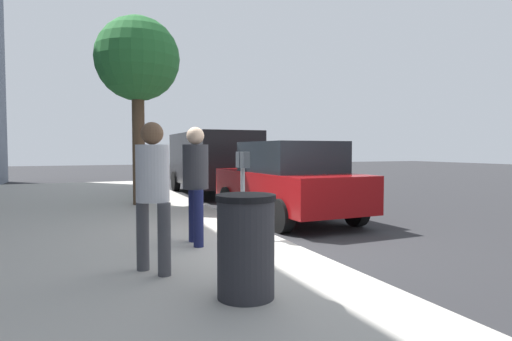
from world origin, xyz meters
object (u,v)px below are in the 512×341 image
(parking_meter, at_px, (243,176))
(parked_van_far, at_px, (212,159))
(pedestrian_at_meter, at_px, (196,175))
(pedestrian_bystander, at_px, (153,184))
(street_tree, at_px, (137,61))
(trash_bin, at_px, (246,246))
(parked_sedan_near, at_px, (287,180))

(parking_meter, height_order, parked_van_far, parked_van_far)
(pedestrian_at_meter, relative_size, parked_van_far, 0.34)
(pedestrian_bystander, height_order, street_tree, street_tree)
(trash_bin, bearing_deg, parked_sedan_near, -30.96)
(pedestrian_bystander, bearing_deg, trash_bin, -90.32)
(parked_sedan_near, relative_size, parked_van_far, 0.85)
(parking_meter, height_order, street_tree, street_tree)
(parking_meter, bearing_deg, pedestrian_bystander, 130.83)
(parked_sedan_near, distance_m, parked_van_far, 5.94)
(parking_meter, xyz_separation_m, parked_van_far, (8.14, -1.93, 0.09))
(parked_sedan_near, height_order, trash_bin, parked_sedan_near)
(trash_bin, bearing_deg, pedestrian_at_meter, -3.60)
(pedestrian_at_meter, height_order, trash_bin, pedestrian_at_meter)
(pedestrian_bystander, xyz_separation_m, street_tree, (6.51, -0.69, 2.69))
(parked_van_far, bearing_deg, pedestrian_bystander, 159.39)
(parked_sedan_near, bearing_deg, pedestrian_bystander, 135.40)
(pedestrian_at_meter, relative_size, pedestrian_bystander, 1.01)
(pedestrian_at_meter, distance_m, parked_sedan_near, 3.65)
(street_tree, distance_m, trash_bin, 8.35)
(pedestrian_at_meter, xyz_separation_m, parked_van_far, (8.30, -2.76, 0.05))
(street_tree, bearing_deg, pedestrian_at_meter, -178.28)
(pedestrian_bystander, xyz_separation_m, parked_sedan_near, (3.66, -3.61, -0.30))
(pedestrian_bystander, distance_m, parked_sedan_near, 5.15)
(pedestrian_bystander, distance_m, trash_bin, 1.49)
(parked_van_far, height_order, street_tree, street_tree)
(parked_van_far, bearing_deg, pedestrian_at_meter, 161.63)
(parking_meter, distance_m, parked_van_far, 8.37)
(pedestrian_bystander, relative_size, parked_van_far, 0.34)
(pedestrian_bystander, height_order, trash_bin, pedestrian_bystander)
(pedestrian_at_meter, bearing_deg, pedestrian_bystander, -120.02)
(parking_meter, bearing_deg, pedestrian_at_meter, 100.76)
(trash_bin, bearing_deg, pedestrian_bystander, 30.04)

